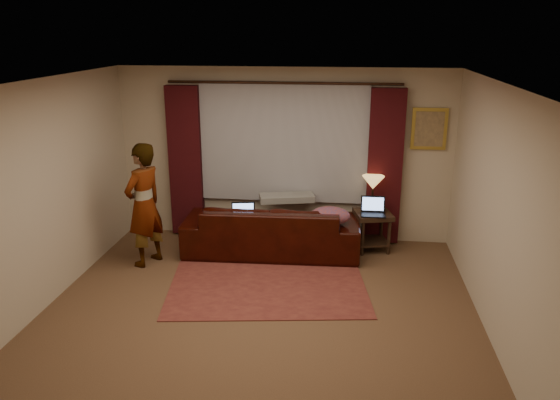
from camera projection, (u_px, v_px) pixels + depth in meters
The scene contains 20 objects.
floor at pixel (259, 314), 6.25m from camera, with size 5.00×5.00×0.01m, color brown.
ceiling at pixel (256, 83), 5.46m from camera, with size 5.00×5.00×0.02m, color silver.
wall_back at pixel (284, 155), 8.22m from camera, with size 5.00×0.02×2.60m, color #C4B49A.
wall_front at pixel (194, 328), 3.49m from camera, with size 5.00×0.02×2.60m, color #C4B49A.
wall_left at pixel (38, 198), 6.14m from camera, with size 0.02×5.00×2.60m, color #C4B49A.
wall_right at pixel (499, 216), 5.57m from camera, with size 0.02×5.00×2.60m, color #C4B49A.
sheer_curtain at pixel (283, 143), 8.10m from camera, with size 2.50×0.05×1.80m, color #9F9FA7.
drape_left at pixel (186, 162), 8.33m from camera, with size 0.50×0.14×2.30m, color #350A0E.
drape_right at pixel (385, 167), 7.98m from camera, with size 0.50×0.14×2.30m, color #350A0E.
curtain_rod at pixel (283, 83), 7.79m from camera, with size 0.04×0.04×3.40m, color black.
picture_frame at pixel (429, 129), 7.81m from camera, with size 0.50×0.04×0.60m, color #B3953B.
sofa at pixel (272, 219), 7.83m from camera, with size 2.50×1.08×1.01m, color black.
throw_blanket at pixel (287, 180), 7.97m from camera, with size 0.79×0.32×0.09m, color gray.
clothing_pile at pixel (330, 216), 7.60m from camera, with size 0.56×0.43×0.24m, color #7E4459.
laptop_sofa at pixel (243, 213), 7.71m from camera, with size 0.33×0.37×0.24m, color black, non-canonical shape.
area_rug at pixel (268, 287), 6.88m from camera, with size 2.47×1.64×0.01m, color brown.
end_table at pixel (372, 231), 7.98m from camera, with size 0.50×0.50×0.58m, color black.
tiffany_lamp at pixel (373, 193), 7.92m from camera, with size 0.32×0.32×0.51m, color olive, non-canonical shape.
laptop_table at pixel (373, 207), 7.73m from camera, with size 0.34×0.38×0.25m, color black, non-canonical shape.
person at pixel (144, 205), 7.35m from camera, with size 0.50×0.50×1.70m, color gray.
Camera 1 is at (0.92, -5.49, 3.13)m, focal length 35.00 mm.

